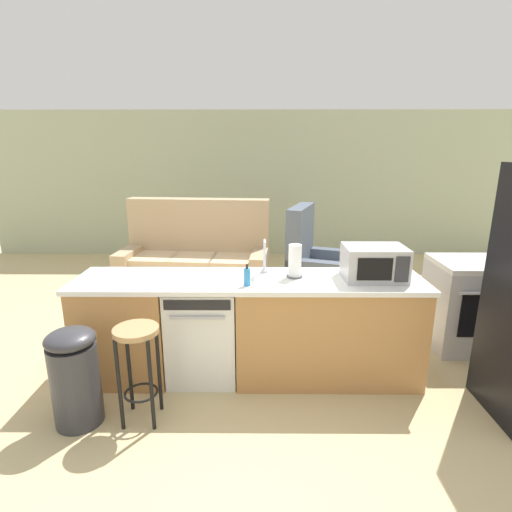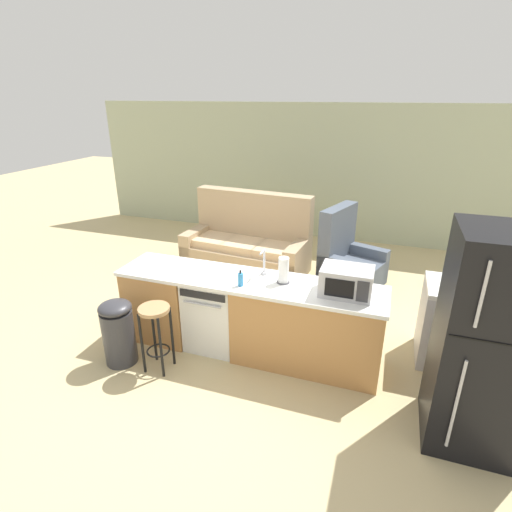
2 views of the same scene
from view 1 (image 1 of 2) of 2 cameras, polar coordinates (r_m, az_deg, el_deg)
ground_plane at (r=3.75m, az=-3.31°, el=-16.39°), size 24.00×24.00×0.00m
wall_back at (r=7.41m, az=0.95°, el=10.13°), size 10.00×0.06×2.60m
kitchen_counter at (r=3.54m, az=0.52°, el=-10.64°), size 2.94×0.66×0.90m
dishwasher at (r=3.57m, az=-7.49°, el=-10.51°), size 0.58×0.61×0.84m
stove_range at (r=4.55m, az=28.31°, el=-6.08°), size 0.76×0.68×0.90m
microwave at (r=3.45m, az=16.53°, el=-0.95°), size 0.50×0.37×0.28m
sink_faucet at (r=3.47m, az=1.22°, el=-0.34°), size 0.07×0.18×0.30m
paper_towel_roll at (r=3.37m, az=5.57°, el=-0.77°), size 0.14×0.14×0.28m
soap_bottle at (r=3.17m, az=-1.29°, el=-2.98°), size 0.06×0.06×0.18m
kettle at (r=4.38m, az=31.88°, el=-0.00°), size 0.21×0.17×0.19m
bar_stool at (r=3.06m, az=-16.53°, el=-13.29°), size 0.32×0.32×0.74m
trash_bin at (r=3.27m, az=-24.45°, el=-15.32°), size 0.35×0.35×0.74m
couch at (r=5.67m, az=-8.47°, el=-0.99°), size 2.07×1.07×1.27m
armchair at (r=5.60m, az=8.23°, el=-1.67°), size 1.03×1.06×1.20m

